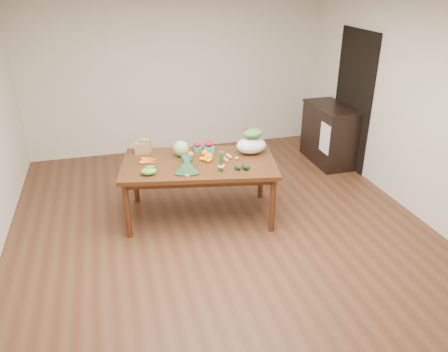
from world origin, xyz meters
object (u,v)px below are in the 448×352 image
object	(u,v)px
kale_bunch	(187,166)
salad_bag	(251,142)
mandarin_cluster	(207,157)
cabinet	(329,134)
paper_bag	(142,146)
asparagus_bundle	(221,161)
cabbage	(181,148)
dining_table	(200,189)

from	to	relation	value
kale_bunch	salad_bag	bearing A→B (deg)	33.30
kale_bunch	mandarin_cluster	bearing A→B (deg)	53.90
cabinet	kale_bunch	distance (m)	2.99
paper_bag	asparagus_bundle	distance (m)	1.16
cabbage	salad_bag	world-z (taller)	salad_bag
cabbage	kale_bunch	distance (m)	0.52
paper_bag	mandarin_cluster	world-z (taller)	paper_bag
mandarin_cluster	salad_bag	bearing A→B (deg)	8.27
dining_table	cabbage	size ratio (longest dim) A/B	9.24
paper_bag	asparagus_bundle	bearing A→B (deg)	-44.37
asparagus_bundle	salad_bag	distance (m)	0.67
paper_bag	salad_bag	size ratio (longest dim) A/B	0.65
cabbage	dining_table	bearing A→B (deg)	-53.65
mandarin_cluster	salad_bag	size ratio (longest dim) A/B	0.47
kale_bunch	dining_table	bearing A→B (deg)	64.98
paper_bag	asparagus_bundle	world-z (taller)	asparagus_bundle
cabinet	dining_table	bearing A→B (deg)	-153.83
asparagus_bundle	salad_bag	world-z (taller)	salad_bag
kale_bunch	paper_bag	bearing A→B (deg)	130.99
paper_bag	asparagus_bundle	xyz separation A→B (m)	(0.83, -0.81, 0.04)
cabinet	kale_bunch	size ratio (longest dim) A/B	2.55
cabinet	kale_bunch	xyz separation A→B (m)	(-2.59, -1.45, 0.36)
cabbage	cabinet	bearing A→B (deg)	20.04
cabinet	cabbage	world-z (taller)	cabbage
asparagus_bundle	kale_bunch	bearing A→B (deg)	-177.63
dining_table	asparagus_bundle	xyz separation A→B (m)	(0.19, -0.34, 0.50)
cabinet	cabbage	distance (m)	2.76
dining_table	mandarin_cluster	distance (m)	0.43
mandarin_cluster	paper_bag	bearing A→B (deg)	147.91
cabinet	salad_bag	distance (m)	2.06
cabinet	mandarin_cluster	xyz separation A→B (m)	(-2.29, -1.17, 0.32)
cabinet	asparagus_bundle	world-z (taller)	asparagus_bundle
paper_bag	salad_bag	world-z (taller)	salad_bag
dining_table	cabinet	size ratio (longest dim) A/B	1.82
dining_table	kale_bunch	size ratio (longest dim) A/B	4.63
cabinet	mandarin_cluster	distance (m)	2.59
kale_bunch	asparagus_bundle	size ratio (longest dim) A/B	1.60
dining_table	cabinet	world-z (taller)	cabinet
cabinet	mandarin_cluster	world-z (taller)	cabinet
mandarin_cluster	cabinet	bearing A→B (deg)	27.05
mandarin_cluster	kale_bunch	world-z (taller)	kale_bunch
mandarin_cluster	kale_bunch	xyz separation A→B (m)	(-0.31, -0.29, 0.04)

